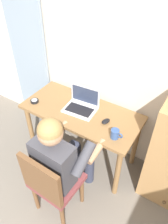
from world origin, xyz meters
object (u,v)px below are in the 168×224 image
(coffee_mug, at_px, (115,134))
(person_seated, at_px, (63,156))
(laptop, at_px, (82,105))
(computer_mouse, at_px, (106,121))
(chair, at_px, (52,183))
(desk, at_px, (81,118))
(desk_clock, at_px, (35,101))

(coffee_mug, bearing_deg, person_seated, -127.51)
(laptop, height_order, computer_mouse, laptop)
(chair, xyz_separation_m, coffee_mug, (0.31, 0.59, 0.29))
(desk, bearing_deg, chair, -77.49)
(chair, height_order, computer_mouse, chair)
(desk, height_order, computer_mouse, computer_mouse)
(chair, bearing_deg, laptop, 103.18)
(desk, xyz_separation_m, person_seated, (0.17, -0.56, 0.05))
(laptop, bearing_deg, computer_mouse, -10.40)
(computer_mouse, bearing_deg, desk_clock, -155.42)
(desk_clock, height_order, coffee_mug, coffee_mug)
(laptop, bearing_deg, coffee_mug, -21.77)
(person_seated, bearing_deg, laptop, 107.44)
(coffee_mug, bearing_deg, desk_clock, 179.70)
(chair, bearing_deg, computer_mouse, 78.65)
(chair, distance_m, computer_mouse, 0.78)
(computer_mouse, bearing_deg, coffee_mug, -23.79)
(chair, distance_m, coffee_mug, 0.73)
(desk_clock, relative_size, coffee_mug, 0.75)
(desk, distance_m, person_seated, 0.59)
(desk, height_order, desk_clock, desk_clock)
(person_seated, relative_size, coffee_mug, 10.08)
(desk_clock, bearing_deg, person_seated, -30.24)
(person_seated, bearing_deg, coffee_mug, 52.49)
(person_seated, xyz_separation_m, computer_mouse, (0.14, 0.54, 0.08))
(desk, xyz_separation_m, chair, (0.17, -0.75, -0.13))
(person_seated, height_order, desk_clock, person_seated)
(chair, xyz_separation_m, desk_clock, (-0.70, 0.59, 0.26))
(desk, xyz_separation_m, laptop, (-0.02, 0.04, 0.16))
(desk, xyz_separation_m, computer_mouse, (0.31, -0.02, 0.13))
(desk_clock, bearing_deg, desk, 16.13)
(desk_clock, distance_m, coffee_mug, 1.01)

